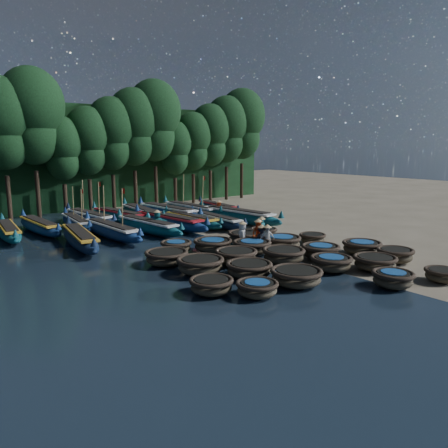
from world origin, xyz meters
TOP-DOWN VIEW (x-y plane):
  - ground at (0.00, 0.00)m, footprint 120.00×120.00m
  - foliage_wall at (0.00, 23.50)m, footprint 40.00×3.00m
  - coracle_3 at (-0.10, -9.06)m, footprint 2.22×2.22m
  - coracle_4 at (2.43, -10.02)m, footprint 1.59×1.59m
  - coracle_5 at (-5.60, -6.16)m, footprint 2.01×2.01m
  - coracle_6 at (-3.25, -6.21)m, footprint 2.38×2.38m
  - coracle_7 at (-0.14, -5.73)m, footprint 2.39×2.39m
  - coracle_8 at (1.67, -7.04)m, footprint 2.18×2.18m
  - coracle_9 at (3.82, -6.88)m, footprint 2.21×2.21m
  - coracle_10 at (-6.89, -4.71)m, footprint 2.27×2.27m
  - coracle_11 at (-4.06, -3.94)m, footprint 2.54×2.54m
  - coracle_12 at (-0.98, -3.25)m, footprint 2.51×2.51m
  - coracle_13 at (1.22, -3.96)m, footprint 2.48×2.48m
  - coracle_14 at (4.02, -4.69)m, footprint 2.68×2.68m
  - coracle_15 at (-5.57, -2.05)m, footprint 2.80×2.80m
  - coracle_16 at (-3.08, -1.83)m, footprint 2.28×2.28m
  - coracle_17 at (-1.00, -0.79)m, footprint 2.44×2.44m
  - coracle_18 at (1.40, -0.80)m, footprint 2.85×2.85m
  - coracle_19 at (3.96, -1.08)m, footprint 2.07×2.07m
  - coracle_20 at (-5.99, 0.41)m, footprint 2.77×2.77m
  - coracle_21 at (-4.26, 2.19)m, footprint 2.08×2.08m
  - coracle_22 at (-2.38, 1.14)m, footprint 2.31×2.31m
  - coracle_23 at (0.60, 1.59)m, footprint 2.37×2.37m
  - coracle_24 at (2.72, 2.11)m, footprint 1.84×1.84m
  - long_boat_2 at (-8.02, 7.33)m, footprint 2.74×8.13m
  - long_boat_3 at (-5.44, 8.46)m, footprint 1.67×8.26m
  - long_boat_4 at (-2.68, 8.44)m, footprint 2.14×8.11m
  - long_boat_5 at (-0.65, 8.83)m, footprint 2.50×8.77m
  - long_boat_6 at (1.26, 8.65)m, footprint 1.56×7.38m
  - long_boat_7 at (2.60, 7.25)m, footprint 1.76×7.53m
  - long_boat_8 at (4.99, 7.51)m, footprint 2.61×9.14m
  - long_boat_9 at (-10.89, 12.75)m, footprint 2.10×7.52m
  - long_boat_10 at (-8.71, 13.28)m, footprint 1.65×7.82m
  - long_boat_11 at (-6.06, 13.23)m, footprint 2.01×7.28m
  - long_boat_12 at (-4.57, 14.42)m, footprint 2.09×8.13m
  - long_boat_13 at (-2.29, 13.86)m, footprint 2.57×7.86m
  - long_boat_14 at (-0.35, 13.56)m, footprint 2.30×8.60m
  - long_boat_15 at (1.70, 12.83)m, footprint 2.27×8.97m
  - long_boat_16 at (4.06, 12.81)m, footprint 1.87×8.53m
  - long_boat_17 at (7.04, 12.79)m, footprint 2.21×7.27m
  - fisherman_0 at (-0.60, 0.53)m, footprint 0.89×0.97m
  - fisherman_1 at (1.74, 1.31)m, footprint 0.67×0.54m
  - fisherman_2 at (0.15, -0.06)m, footprint 0.78×0.95m
  - fisherman_3 at (-0.01, -0.53)m, footprint 1.00×0.60m
  - fisherman_4 at (0.10, -0.90)m, footprint 1.00×0.70m
  - fisherman_5 at (-2.21, 7.86)m, footprint 1.58×0.97m
  - fisherman_6 at (4.80, 9.73)m, footprint 0.89×0.73m
  - tree_3 at (-9.10, 20.00)m, footprint 4.92×4.92m
  - tree_4 at (-6.80, 20.00)m, footprint 5.34×5.34m
  - tree_5 at (-4.50, 20.00)m, footprint 3.68×3.68m
  - tree_6 at (-2.20, 20.00)m, footprint 4.09×4.09m
  - tree_7 at (0.10, 20.00)m, footprint 4.51×4.51m
  - tree_8 at (2.40, 20.00)m, footprint 4.92×4.92m
  - tree_9 at (4.70, 20.00)m, footprint 5.34×5.34m
  - tree_10 at (7.00, 20.00)m, footprint 3.68×3.68m
  - tree_11 at (9.30, 20.00)m, footprint 4.09×4.09m
  - tree_12 at (11.60, 20.00)m, footprint 4.51×4.51m
  - tree_13 at (13.90, 20.00)m, footprint 4.92×4.92m
  - tree_14 at (16.20, 20.00)m, footprint 5.34×5.34m

SIDE VIEW (x-z plane):
  - ground at x=0.00m, z-range 0.00..0.00m
  - coracle_4 at x=2.43m, z-range 0.05..0.68m
  - coracle_19 at x=3.96m, z-range 0.05..0.70m
  - coracle_5 at x=-5.60m, z-range 0.05..0.72m
  - coracle_24 at x=2.72m, z-range 0.05..0.74m
  - coracle_10 at x=-6.89m, z-range 0.05..0.76m
  - coracle_21 at x=-4.26m, z-range 0.06..0.79m
  - coracle_11 at x=-4.06m, z-range 0.05..0.81m
  - coracle_8 at x=1.67m, z-range 0.05..0.81m
  - coracle_3 at x=-0.10m, z-range 0.06..0.81m
  - coracle_20 at x=-5.99m, z-range 0.05..0.83m
  - coracle_22 at x=-2.38m, z-range 0.06..0.83m
  - coracle_14 at x=4.02m, z-range 0.06..0.83m
  - coracle_7 at x=-0.14m, z-range 0.06..0.83m
  - coracle_23 at x=0.60m, z-range 0.06..0.84m
  - coracle_18 at x=1.40m, z-range 0.06..0.84m
  - coracle_6 at x=-3.25m, z-range 0.06..0.84m
  - coracle_9 at x=3.82m, z-range 0.06..0.85m
  - coracle_16 at x=-3.08m, z-range 0.06..0.87m
  - coracle_12 at x=-0.98m, z-range 0.06..0.89m
  - coracle_15 at x=-5.57m, z-range 0.06..0.89m
  - coracle_17 at x=-1.00m, z-range 0.07..0.90m
  - coracle_13 at x=1.22m, z-range 0.07..0.90m
  - long_boat_17 at x=7.04m, z-range -0.15..1.14m
  - long_boat_11 at x=-6.06m, z-range -1.06..2.05m
  - long_boat_6 at x=1.26m, z-range -0.16..1.14m
  - long_boat_7 at x=2.60m, z-range -0.16..1.17m
  - long_boat_9 at x=-10.89m, z-range -0.16..1.17m
  - long_boat_10 at x=-8.71m, z-range -0.16..1.21m
  - long_boat_13 at x=-2.29m, z-range -0.17..1.23m
  - long_boat_4 at x=-2.68m, z-range -0.17..1.26m
  - long_boat_12 at x=-4.57m, z-range -1.18..2.28m
  - long_boat_2 at x=-8.02m, z-range -0.17..1.28m
  - long_boat_3 at x=-5.44m, z-range -1.20..2.31m
  - long_boat_16 at x=4.06m, z-range -1.24..2.39m
  - long_boat_14 at x=-0.35m, z-range -0.18..1.34m
  - long_boat_5 at x=-0.65m, z-range -0.19..1.37m
  - long_boat_15 at x=1.70m, z-range -0.19..1.40m
  - long_boat_8 at x=4.99m, z-range -0.19..1.42m
  - fisherman_3 at x=-0.01m, z-range -0.05..1.67m
  - fisherman_5 at x=-2.21m, z-range -0.06..1.76m
  - fisherman_6 at x=4.80m, z-range -0.03..1.74m
  - fisherman_4 at x=0.10m, z-range -0.03..1.74m
  - fisherman_0 at x=-0.60m, z-range -0.04..1.82m
  - fisherman_1 at x=1.74m, z-range 0.01..1.80m
  - fisherman_2 at x=0.15m, z-range -0.06..1.93m
  - foliage_wall at x=0.00m, z-range 0.00..10.00m
  - tree_5 at x=-4.50m, z-range 1.63..10.31m
  - tree_10 at x=7.00m, z-range 1.63..10.31m
  - tree_6 at x=-2.20m, z-range 1.82..11.47m
  - tree_11 at x=9.30m, z-range 1.82..11.47m
  - tree_7 at x=0.10m, z-range 2.01..12.64m
  - tree_12 at x=11.60m, z-range 2.01..12.64m
  - tree_3 at x=-9.10m, z-range 2.19..13.80m
  - tree_8 at x=2.40m, z-range 2.19..13.80m
  - tree_13 at x=13.90m, z-range 2.19..13.80m
  - tree_4 at x=-6.80m, z-range 2.38..14.96m
  - tree_9 at x=4.70m, z-range 2.38..14.96m
  - tree_14 at x=16.20m, z-range 2.38..14.96m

